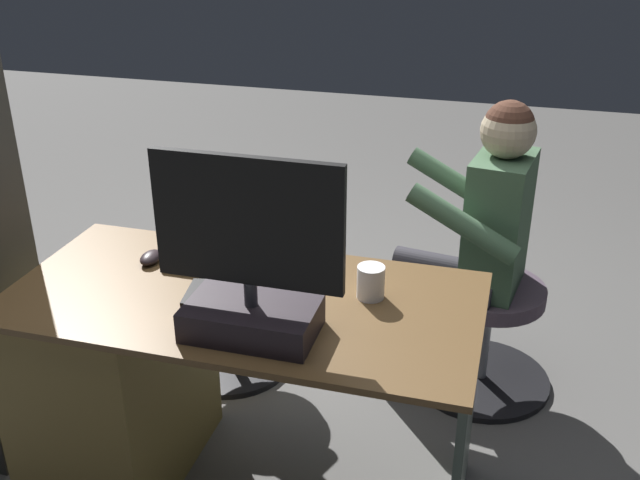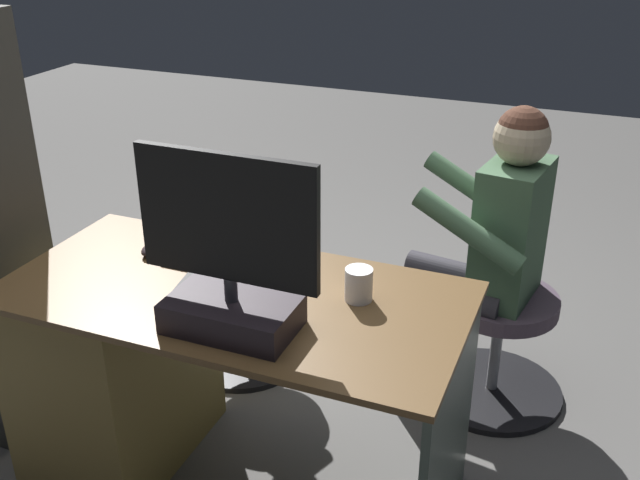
{
  "view_description": "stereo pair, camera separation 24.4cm",
  "coord_description": "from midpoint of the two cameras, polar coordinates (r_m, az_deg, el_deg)",
  "views": [
    {
      "loc": [
        -0.73,
        2.09,
        1.84
      ],
      "look_at": [
        -0.14,
        -0.04,
        0.79
      ],
      "focal_mm": 41.29,
      "sensor_mm": 36.0,
      "label": 1
    },
    {
      "loc": [
        -0.96,
        2.01,
        1.84
      ],
      "look_at": [
        -0.14,
        -0.04,
        0.79
      ],
      "focal_mm": 41.29,
      "sensor_mm": 36.0,
      "label": 2
    }
  ],
  "objects": [
    {
      "name": "monitor",
      "position": [
        1.95,
        -9.02,
        -3.09
      ],
      "size": [
        0.51,
        0.22,
        0.5
      ],
      "color": "black",
      "rests_on": "desk"
    },
    {
      "name": "tv_remote",
      "position": [
        2.23,
        -12.83,
        -4.13
      ],
      "size": [
        0.07,
        0.16,
        0.02
      ],
      "primitive_type": "cube",
      "rotation": [
        0.0,
        0.0,
        0.16
      ],
      "color": "black",
      "rests_on": "desk"
    },
    {
      "name": "cup",
      "position": [
        2.15,
        0.72,
        -3.36
      ],
      "size": [
        0.08,
        0.08,
        0.1
      ],
      "primitive_type": "cylinder",
      "color": "white",
      "rests_on": "desk"
    },
    {
      "name": "desk",
      "position": [
        2.56,
        -16.44,
        -10.04
      ],
      "size": [
        1.41,
        0.69,
        0.76
      ],
      "color": "brown",
      "rests_on": "ground_plane"
    },
    {
      "name": "notebook_binder",
      "position": [
        2.19,
        -6.99,
        -4.08
      ],
      "size": [
        0.25,
        0.32,
        0.02
      ],
      "primitive_type": "cube",
      "rotation": [
        0.0,
        0.0,
        -0.12
      ],
      "color": "beige",
      "rests_on": "desk"
    },
    {
      "name": "computer_mouse",
      "position": [
        2.45,
        -15.79,
        -1.38
      ],
      "size": [
        0.06,
        0.1,
        0.04
      ],
      "primitive_type": "ellipsoid",
      "color": "#2A2023",
      "rests_on": "desk"
    },
    {
      "name": "visitor_chair",
      "position": [
        3.01,
        10.47,
        -6.88
      ],
      "size": [
        0.56,
        0.56,
        0.45
      ],
      "color": "black",
      "rests_on": "ground_plane"
    },
    {
      "name": "keyboard",
      "position": [
        2.35,
        -9.84,
        -2.25
      ],
      "size": [
        0.42,
        0.14,
        0.02
      ],
      "primitive_type": "cube",
      "color": "black",
      "rests_on": "desk"
    },
    {
      "name": "ground_plane",
      "position": [
        2.88,
        -5.43,
        -14.42
      ],
      "size": [
        10.0,
        10.0,
        0.0
      ],
      "primitive_type": "plane",
      "color": "#5C5B58"
    },
    {
      "name": "person",
      "position": [
        2.8,
        9.49,
        0.98
      ],
      "size": [
        0.56,
        0.53,
        1.18
      ],
      "color": "#446547",
      "rests_on": "ground_plane"
    },
    {
      "name": "teddy_bear",
      "position": [
        2.95,
        -9.8,
        0.73
      ],
      "size": [
        0.26,
        0.26,
        0.38
      ],
      "color": "tan",
      "rests_on": "office_chair_teddy"
    },
    {
      "name": "office_chair_teddy",
      "position": [
        3.1,
        -9.41,
        -5.44
      ],
      "size": [
        0.51,
        0.51,
        0.45
      ],
      "color": "black",
      "rests_on": "ground_plane"
    }
  ]
}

